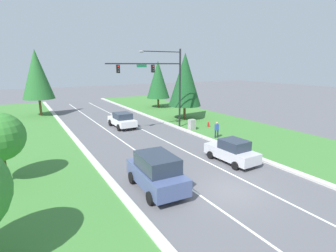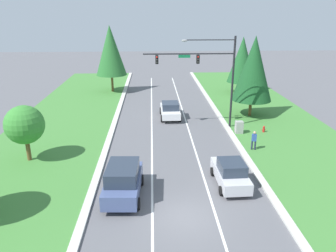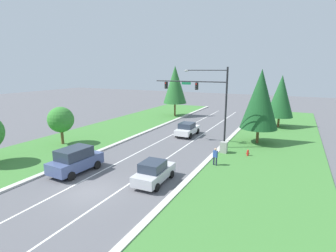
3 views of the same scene
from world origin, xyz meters
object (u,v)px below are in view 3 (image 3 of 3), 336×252
Objects in this scene: silver_sedan at (154,172)px; pedestrian at (215,156)px; conifer_far_right_tree at (260,99)px; slate_blue_suv at (75,160)px; conifer_mid_left_tree at (175,85)px; utility_cabinet at (224,148)px; traffic_signal_mast at (205,94)px; oak_far_left_tree at (61,120)px; conifer_near_right_tree at (281,96)px; white_sedan at (187,129)px; fire_hydrant at (248,153)px.

pedestrian is (3.23, 5.54, 0.08)m from silver_sedan.
conifer_far_right_tree is at bearing 67.61° from silver_sedan.
slate_blue_suv is at bearing -172.44° from silver_sedan.
pedestrian is at bearing 36.01° from slate_blue_suv.
slate_blue_suv is at bearing -82.38° from conifer_mid_left_tree.
slate_blue_suv reaches higher than utility_cabinet.
traffic_signal_mast is 2.00× the size of oak_far_left_tree.
conifer_mid_left_tree is at bearing 174.20° from conifer_near_right_tree.
conifer_near_right_tree is at bearing 75.18° from utility_cabinet.
conifer_near_right_tree is (7.20, 25.26, 3.85)m from silver_sedan.
traffic_signal_mast is 16.66m from oak_far_left_tree.
white_sedan is at bearing 100.56° from silver_sedan.
slate_blue_suv is (-7.20, -12.45, -4.76)m from traffic_signal_mast.
white_sedan is 10.02m from fire_hydrant.
conifer_near_right_tree is at bearing 72.39° from silver_sedan.
utility_cabinet is (3.01, 9.44, -0.24)m from silver_sedan.
conifer_mid_left_tree is at bearing 80.20° from oak_far_left_tree.
conifer_near_right_tree reaches higher than oak_far_left_tree.
pedestrian is (0.22, -3.91, 0.32)m from utility_cabinet.
conifer_mid_left_tree is (3.91, 22.66, 2.90)m from oak_far_left_tree.
conifer_mid_left_tree is (-10.73, 27.08, 4.98)m from silver_sedan.
slate_blue_suv is 1.02× the size of white_sedan.
conifer_far_right_tree is at bearing 88.15° from fire_hydrant.
white_sedan is at bearing -58.73° from conifer_mid_left_tree.
silver_sedan reaches higher than utility_cabinet.
oak_far_left_tree reaches higher than silver_sedan.
slate_blue_suv is 20.74m from conifer_far_right_tree.
slate_blue_suv is 3.81× the size of utility_cabinet.
conifer_near_right_tree is (14.16, 26.40, 3.61)m from slate_blue_suv.
white_sedan is 9.81m from conifer_far_right_tree.
slate_blue_suv is 9.66m from oak_far_left_tree.
utility_cabinet is 18.50m from oak_far_left_tree.
conifer_mid_left_tree is (-17.93, 1.82, 1.12)m from conifer_near_right_tree.
utility_cabinet is 0.16× the size of conifer_near_right_tree.
oak_far_left_tree is (-20.25, -10.42, -2.30)m from conifer_far_right_tree.
utility_cabinet is (2.77, -1.87, -5.24)m from traffic_signal_mast.
white_sedan is 8.10m from utility_cabinet.
traffic_signal_mast is 0.96× the size of conifer_mid_left_tree.
utility_cabinet is 2.44m from fire_hydrant.
pedestrian is 0.22× the size of conifer_near_right_tree.
silver_sedan is 6.11× the size of fire_hydrant.
oak_far_left_tree is (-14.65, 4.42, 2.08)m from silver_sedan.
pedestrian reaches higher than fire_hydrant.
utility_cabinet is at bearing 49.50° from slate_blue_suv.
conifer_far_right_tree is 1.95× the size of oak_far_left_tree.
conifer_far_right_tree is (5.60, 14.84, 4.39)m from silver_sedan.
conifer_near_right_tree is at bearing 81.30° from conifer_far_right_tree.
conifer_far_right_tree is (12.56, 15.98, 4.14)m from slate_blue_suv.
traffic_signal_mast reaches higher than utility_cabinet.
pedestrian is 20.47m from conifer_near_right_tree.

